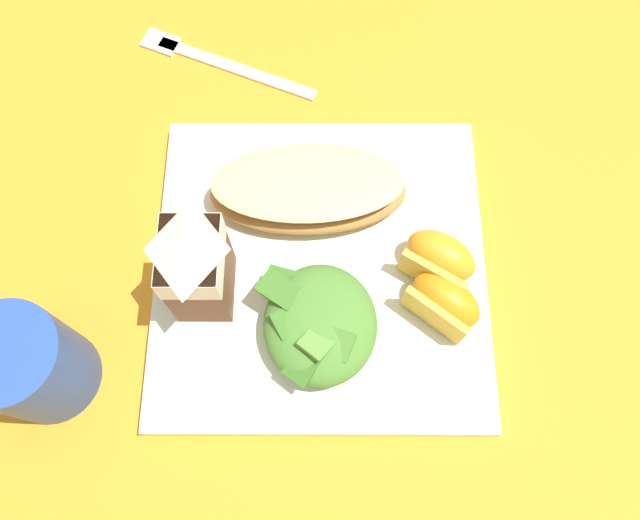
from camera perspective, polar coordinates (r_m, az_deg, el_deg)
name	(u,v)px	position (r m, az deg, el deg)	size (l,w,h in m)	color
ground	(320,271)	(0.54, 0.00, -0.98)	(3.00, 3.00, 0.00)	orange
white_plate	(320,267)	(0.54, 0.00, -0.69)	(0.28, 0.28, 0.02)	white
cheesy_pizza_bread	(308,190)	(0.54, -1.15, 6.45)	(0.08, 0.17, 0.04)	#B77F42
green_salad_pile	(315,324)	(0.49, -0.49, -5.92)	(0.10, 0.09, 0.04)	#4C8433
milk_carton	(195,265)	(0.47, -11.44, -0.41)	(0.06, 0.05, 0.11)	brown
orange_wedge_front	(444,302)	(0.51, 11.28, -3.80)	(0.07, 0.07, 0.04)	orange
orange_wedge_middle	(439,262)	(0.52, 10.91, -0.19)	(0.06, 0.07, 0.04)	orange
metal_fork	(213,60)	(0.66, -9.80, 17.68)	(0.09, 0.18, 0.01)	silver
drinking_blue_cup	(30,365)	(0.52, -25.06, -8.75)	(0.08, 0.08, 0.09)	#284CA3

